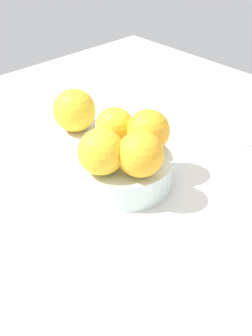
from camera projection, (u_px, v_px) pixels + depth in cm
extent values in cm
cube|color=silver|center=(126.00, 187.00, 66.45)|extent=(110.00, 110.00, 2.00)
cylinder|color=silver|center=(126.00, 180.00, 65.62)|extent=(9.49, 9.49, 0.80)
cylinder|color=silver|center=(126.00, 170.00, 64.41)|extent=(15.31, 15.31, 4.92)
sphere|color=yellow|center=(101.00, 152.00, 58.10)|extent=(7.10, 7.10, 7.10)
sphere|color=#F9A823|center=(148.00, 131.00, 62.96)|extent=(7.05, 7.05, 7.05)
sphere|color=yellow|center=(114.00, 126.00, 64.84)|extent=(6.40, 6.40, 6.40)
sphere|color=#F9A823|center=(141.00, 154.00, 57.62)|extent=(7.05, 7.05, 7.05)
sphere|color=yellow|center=(74.00, 110.00, 77.46)|extent=(8.54, 8.54, 8.54)
cylinder|color=silver|center=(234.00, 130.00, 78.98)|extent=(12.12, 12.12, 0.80)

